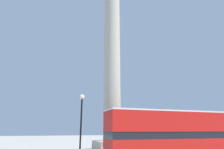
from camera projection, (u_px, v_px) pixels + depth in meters
The scene contains 4 objects.
monument_column at pixel (112, 68), 22.66m from camera, with size 4.72×4.72×24.24m.
bus_a at pixel (173, 135), 16.74m from camera, with size 11.47×2.88×4.42m.
equestrian_statue at pixel (174, 139), 28.40m from camera, with size 3.29×2.61×5.75m.
street_lamp at pixel (81, 124), 16.87m from camera, with size 0.43×0.43×5.86m.
Camera 1 is at (-7.24, -20.39, 2.81)m, focal length 32.00 mm.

